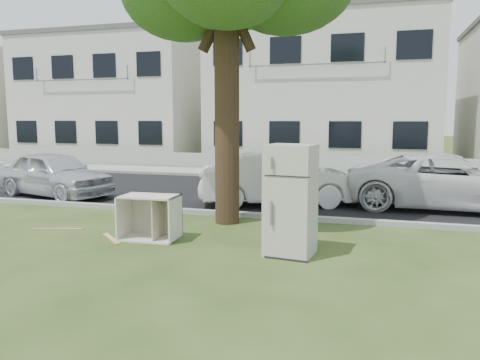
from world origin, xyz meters
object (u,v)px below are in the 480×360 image
(fridge, at_px, (291,200))
(car_center, at_px, (278,179))
(cabinet, at_px, (150,217))
(car_left, at_px, (55,174))
(car_right, at_px, (450,182))

(fridge, height_order, car_center, fridge)
(cabinet, height_order, car_left, car_left)
(fridge, distance_m, car_center, 4.62)
(car_right, bearing_deg, car_left, 97.40)
(cabinet, distance_m, car_left, 6.28)
(cabinet, xyz_separation_m, car_right, (6.00, 4.91, 0.29))
(fridge, bearing_deg, car_left, 159.89)
(cabinet, relative_size, car_center, 0.26)
(cabinet, bearing_deg, car_left, 140.91)
(car_right, bearing_deg, cabinet, 130.61)
(car_right, bearing_deg, fridge, 149.50)
(fridge, relative_size, car_center, 0.44)
(car_right, height_order, car_left, car_right)
(car_right, distance_m, car_left, 11.11)
(cabinet, bearing_deg, car_center, 65.90)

